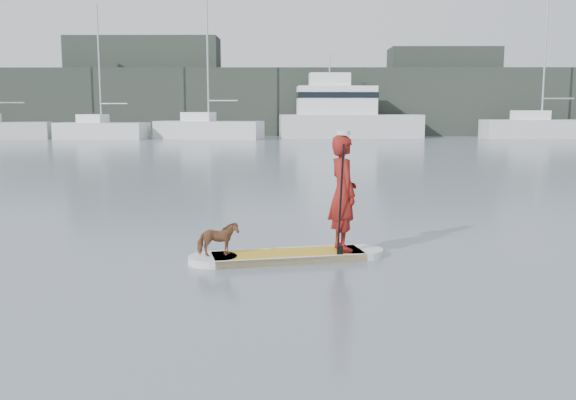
{
  "coord_description": "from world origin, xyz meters",
  "views": [
    {
      "loc": [
        3.96,
        -7.1,
        2.5
      ],
      "look_at": [
        3.88,
        3.31,
        1.0
      ],
      "focal_mm": 40.0,
      "sensor_mm": 36.0,
      "label": 1
    }
  ],
  "objects_px": {
    "sailboat_c": "(101,129)",
    "sailboat_d": "(208,128)",
    "sailboat_f": "(540,126)",
    "motor_yacht_a": "(344,114)",
    "dog": "(218,239)",
    "paddleboard": "(288,256)",
    "paddler": "(343,193)"
  },
  "relations": [
    {
      "from": "paddler",
      "to": "sailboat_d",
      "type": "relative_size",
      "value": 0.15
    },
    {
      "from": "paddler",
      "to": "sailboat_d",
      "type": "distance_m",
      "value": 41.9
    },
    {
      "from": "sailboat_c",
      "to": "motor_yacht_a",
      "type": "distance_m",
      "value": 19.85
    },
    {
      "from": "sailboat_c",
      "to": "sailboat_d",
      "type": "distance_m",
      "value": 8.55
    },
    {
      "from": "dog",
      "to": "sailboat_d",
      "type": "height_order",
      "value": "sailboat_d"
    },
    {
      "from": "sailboat_d",
      "to": "motor_yacht_a",
      "type": "xyz_separation_m",
      "value": [
        11.11,
        2.22,
        1.08
      ]
    },
    {
      "from": "paddleboard",
      "to": "sailboat_c",
      "type": "height_order",
      "value": "sailboat_c"
    },
    {
      "from": "dog",
      "to": "sailboat_f",
      "type": "height_order",
      "value": "sailboat_f"
    },
    {
      "from": "sailboat_c",
      "to": "dog",
      "type": "bearing_deg",
      "value": -61.68
    },
    {
      "from": "sailboat_f",
      "to": "motor_yacht_a",
      "type": "height_order",
      "value": "sailboat_f"
    },
    {
      "from": "paddler",
      "to": "dog",
      "type": "height_order",
      "value": "paddler"
    },
    {
      "from": "paddler",
      "to": "paddleboard",
      "type": "bearing_deg",
      "value": 86.6
    },
    {
      "from": "sailboat_c",
      "to": "sailboat_d",
      "type": "xyz_separation_m",
      "value": [
        8.55,
        0.32,
        0.12
      ]
    },
    {
      "from": "sailboat_c",
      "to": "motor_yacht_a",
      "type": "xyz_separation_m",
      "value": [
        19.65,
        2.54,
        1.2
      ]
    },
    {
      "from": "paddleboard",
      "to": "paddler",
      "type": "distance_m",
      "value": 1.39
    },
    {
      "from": "dog",
      "to": "sailboat_d",
      "type": "bearing_deg",
      "value": -11.36
    },
    {
      "from": "sailboat_f",
      "to": "motor_yacht_a",
      "type": "distance_m",
      "value": 16.2
    },
    {
      "from": "sailboat_d",
      "to": "paddleboard",
      "type": "bearing_deg",
      "value": -68.9
    },
    {
      "from": "dog",
      "to": "sailboat_c",
      "type": "relative_size",
      "value": 0.06
    },
    {
      "from": "sailboat_c",
      "to": "motor_yacht_a",
      "type": "height_order",
      "value": "sailboat_c"
    },
    {
      "from": "paddler",
      "to": "sailboat_c",
      "type": "bearing_deg",
      "value": 5.45
    },
    {
      "from": "paddler",
      "to": "sailboat_f",
      "type": "xyz_separation_m",
      "value": [
        19.57,
        42.73,
        -0.13
      ]
    },
    {
      "from": "paddleboard",
      "to": "sailboat_f",
      "type": "distance_m",
      "value": 47.58
    },
    {
      "from": "sailboat_f",
      "to": "motor_yacht_a",
      "type": "xyz_separation_m",
      "value": [
        -16.15,
        0.68,
        1.02
      ]
    },
    {
      "from": "paddleboard",
      "to": "motor_yacht_a",
      "type": "height_order",
      "value": "motor_yacht_a"
    },
    {
      "from": "sailboat_f",
      "to": "sailboat_c",
      "type": "bearing_deg",
      "value": -178.16
    },
    {
      "from": "paddleboard",
      "to": "sailboat_d",
      "type": "height_order",
      "value": "sailboat_d"
    },
    {
      "from": "paddleboard",
      "to": "dog",
      "type": "distance_m",
      "value": 1.21
    },
    {
      "from": "sailboat_f",
      "to": "motor_yacht_a",
      "type": "bearing_deg",
      "value": 176.44
    },
    {
      "from": "paddleboard",
      "to": "sailboat_d",
      "type": "distance_m",
      "value": 41.96
    },
    {
      "from": "dog",
      "to": "sailboat_c",
      "type": "xyz_separation_m",
      "value": [
        -14.18,
        41.34,
        0.38
      ]
    },
    {
      "from": "dog",
      "to": "motor_yacht_a",
      "type": "height_order",
      "value": "motor_yacht_a"
    }
  ]
}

